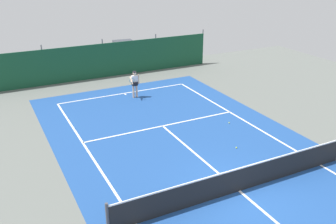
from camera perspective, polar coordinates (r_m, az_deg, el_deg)
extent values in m
plane|color=slate|center=(14.44, 10.65, -11.60)|extent=(36.00, 36.00, 0.00)
cube|color=#1E478C|center=(14.44, 10.65, -11.59)|extent=(11.02, 26.60, 0.01)
cube|color=white|center=(23.90, -6.61, 2.81)|extent=(8.22, 0.10, 0.01)
cube|color=white|center=(12.75, -4.95, -16.42)|extent=(0.10, 23.80, 0.01)
cube|color=white|center=(16.97, 21.93, -7.40)|extent=(0.10, 23.80, 0.01)
cube|color=white|center=(19.19, -0.81, -2.12)|extent=(8.22, 0.10, 0.01)
cube|color=white|center=(14.43, 10.65, -11.57)|extent=(0.10, 12.80, 0.01)
cube|color=white|center=(23.76, -6.48, 2.70)|extent=(0.10, 0.30, 0.01)
cube|color=black|center=(14.18, 10.79, -10.01)|extent=(9.92, 0.03, 0.95)
cube|color=white|center=(13.92, 10.94, -8.28)|extent=(9.92, 0.04, 0.05)
cylinder|color=#47474C|center=(12.20, -9.10, -15.51)|extent=(0.10, 0.10, 1.10)
cube|color=#14472D|center=(27.07, -9.64, 7.63)|extent=(16.22, 0.06, 2.40)
cylinder|color=#595B60|center=(26.24, -18.20, 6.69)|extent=(0.08, 0.08, 2.70)
cylinder|color=#595B60|center=(27.09, -9.70, 7.97)|extent=(0.08, 0.08, 2.70)
cylinder|color=#595B60|center=(28.50, -1.84, 8.99)|extent=(0.08, 0.08, 2.70)
cylinder|color=#595B60|center=(30.38, 5.21, 9.76)|extent=(0.08, 0.08, 2.70)
cube|color=#234C1E|center=(27.80, -9.94, 6.61)|extent=(14.60, 0.70, 1.10)
cylinder|color=#D8AD8C|center=(23.05, -4.74, 3.19)|extent=(0.12, 0.12, 0.82)
cylinder|color=#D8AD8C|center=(23.01, -5.22, 3.14)|extent=(0.12, 0.12, 0.82)
cylinder|color=black|center=(22.87, -5.02, 4.32)|extent=(0.40, 0.40, 0.22)
cube|color=white|center=(22.81, -5.03, 4.80)|extent=(0.38, 0.24, 0.56)
sphere|color=#D8AD8C|center=(22.68, -5.07, 5.83)|extent=(0.22, 0.22, 0.22)
cylinder|color=black|center=(22.66, -5.08, 6.05)|extent=(0.23, 0.23, 0.04)
cylinder|color=#D8AD8C|center=(22.86, -4.48, 4.93)|extent=(0.09, 0.09, 0.58)
cylinder|color=#D8AD8C|center=(22.64, -5.52, 4.72)|extent=(0.15, 0.53, 0.41)
cylinder|color=black|center=(22.38, -5.44, 4.21)|extent=(0.06, 0.28, 0.13)
torus|color=teal|center=(22.32, -5.46, 4.75)|extent=(0.32, 0.16, 0.29)
sphere|color=#CCDB33|center=(17.31, 10.25, -5.30)|extent=(0.07, 0.07, 0.07)
sphere|color=#CCDB33|center=(19.75, 9.18, -1.61)|extent=(0.07, 0.07, 0.07)
cube|color=navy|center=(30.92, -6.52, 8.74)|extent=(2.25, 4.37, 0.80)
cube|color=#2D333D|center=(30.77, -6.57, 9.97)|extent=(1.73, 2.05, 0.56)
cylinder|color=black|center=(32.06, -8.65, 8.38)|extent=(0.29, 0.66, 0.64)
cylinder|color=black|center=(32.46, -5.51, 8.71)|extent=(0.29, 0.66, 0.64)
cylinder|color=black|center=(29.59, -7.54, 7.26)|extent=(0.29, 0.66, 0.64)
cylinder|color=black|center=(30.03, -4.18, 7.62)|extent=(0.29, 0.66, 0.64)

